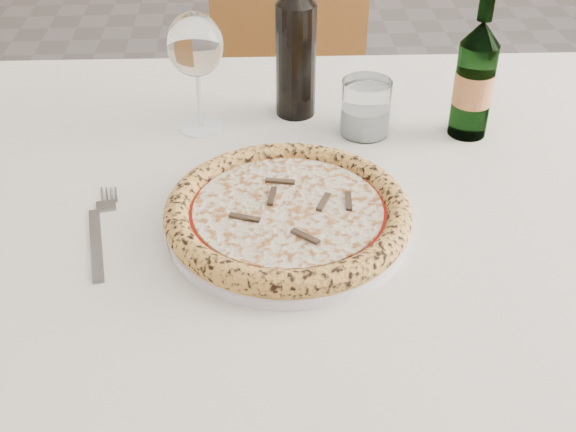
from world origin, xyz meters
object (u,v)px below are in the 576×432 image
wine_glass (195,47)px  tumbler (365,111)px  plate (288,223)px  beer_bottle (475,79)px  wine_bottle (296,48)px  chair_far (290,78)px  dining_table (284,233)px  pizza (288,212)px

wine_glass → tumbler: wine_glass is taller
wine_glass → plate: bearing=-66.2°
plate → wine_glass: bearing=113.8°
beer_bottle → wine_bottle: size_ratio=0.87×
chair_far → wine_bottle: wine_bottle is taller
dining_table → wine_glass: size_ratio=8.29×
pizza → wine_bottle: (0.03, 0.32, 0.09)m
wine_glass → tumbler: bearing=-6.5°
chair_far → pizza: (-0.06, -0.94, 0.25)m
dining_table → chair_far: (0.06, 0.84, -0.14)m
wine_glass → tumbler: (0.26, -0.03, -0.10)m
tumbler → pizza: bearing=-118.4°
dining_table → beer_bottle: (0.30, 0.14, 0.17)m
pizza → tumbler: size_ratio=3.63×
tumbler → wine_bottle: size_ratio=0.33×
pizza → chair_far: bearing=86.4°
dining_table → chair_far: bearing=86.0°
dining_table → wine_bottle: size_ratio=5.95×
wine_glass → dining_table: bearing=-55.6°
wine_glass → beer_bottle: size_ratio=0.82×
dining_table → wine_glass: 0.31m
plate → tumbler: size_ratio=3.59×
dining_table → plate: 0.13m
dining_table → plate: bearing=-90.0°
chair_far → plate: chair_far is taller
plate → wine_glass: 0.33m
wine_bottle → tumbler: bearing=-35.1°
chair_far → tumbler: (0.08, -0.69, 0.26)m
plate → dining_table: bearing=90.0°
plate → pizza: pizza is taller
dining_table → tumbler: bearing=48.0°
plate → pizza: (-0.00, -0.00, 0.02)m
pizza → wine_glass: 0.32m
chair_far → wine_bottle: size_ratio=3.52×
pizza → dining_table: bearing=90.0°
wine_bottle → pizza: bearing=-95.5°
plate → chair_far: bearing=86.4°
dining_table → pizza: size_ratio=4.96×
wine_bottle → plate: bearing=-95.5°
dining_table → beer_bottle: bearing=24.9°
plate → pizza: 0.02m
wine_bottle → chair_far: bearing=87.4°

